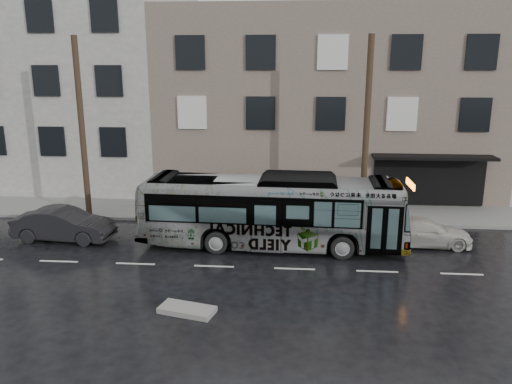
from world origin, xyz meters
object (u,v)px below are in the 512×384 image
(utility_pole_rear, at_px, (82,129))
(white_sedan, at_px, (423,232))
(bus, at_px, (271,211))
(dark_sedan, at_px, (64,224))
(sign_post, at_px, (385,199))
(utility_pole_front, at_px, (366,132))

(utility_pole_rear, bearing_deg, white_sedan, -9.23)
(bus, distance_m, dark_sedan, 9.49)
(sign_post, bearing_deg, utility_pole_front, 180.00)
(sign_post, bearing_deg, dark_sedan, -167.52)
(sign_post, relative_size, dark_sedan, 0.53)
(utility_pole_rear, relative_size, dark_sedan, 2.00)
(utility_pole_rear, bearing_deg, bus, -18.95)
(bus, bearing_deg, dark_sedan, 91.95)
(sign_post, height_order, bus, bus)
(utility_pole_front, height_order, dark_sedan, utility_pole_front)
(dark_sedan, bearing_deg, utility_pole_front, -73.02)
(utility_pole_rear, height_order, sign_post, utility_pole_rear)
(utility_pole_rear, relative_size, white_sedan, 2.14)
(utility_pole_rear, xyz_separation_m, bus, (9.65, -3.31, -3.05))
(sign_post, relative_size, white_sedan, 0.57)
(dark_sedan, bearing_deg, white_sedan, -84.18)
(utility_pole_rear, distance_m, dark_sedan, 5.12)
(utility_pole_rear, bearing_deg, dark_sedan, -86.49)
(white_sedan, bearing_deg, dark_sedan, 92.41)
(utility_pole_front, bearing_deg, sign_post, 0.00)
(sign_post, bearing_deg, bus, -148.68)
(bus, relative_size, white_sedan, 2.74)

